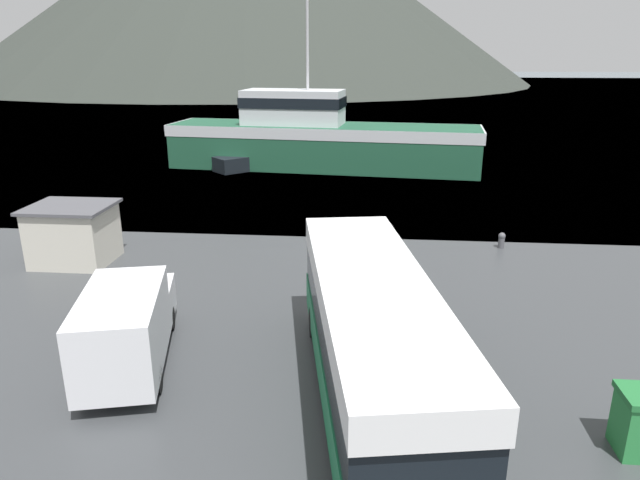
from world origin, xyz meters
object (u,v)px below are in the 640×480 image
Objects in this scene: tour_bus at (372,335)px; small_boat at (263,160)px; dock_kiosk at (73,234)px; delivery_van at (127,324)px; fishing_boat at (319,138)px.

tour_bus reaches higher than small_boat.
delivery_van is at bearing -54.32° from dock_kiosk.
fishing_boat is 7.15× the size of dock_kiosk.
tour_bus reaches higher than delivery_van.
tour_bus is at bearing -36.22° from dock_kiosk.
dock_kiosk reaches higher than small_boat.
small_boat is at bearing 95.62° from tour_bus.
fishing_boat is at bearing 71.15° from delivery_van.
dock_kiosk is at bearing 133.89° from tour_bus.
small_boat is (-4.18, -0.12, -1.69)m from fishing_boat.
fishing_boat is at bearing -132.18° from small_boat.
fishing_boat is (2.55, 28.33, 0.98)m from delivery_van.
fishing_boat is at bearing 87.77° from tour_bus.
small_boat is at bearing 79.49° from dock_kiosk.
fishing_boat reaches higher than small_boat.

